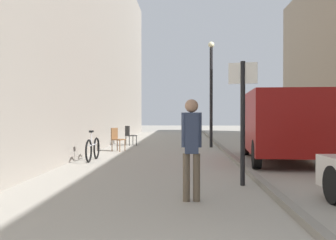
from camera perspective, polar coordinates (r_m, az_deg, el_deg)
ground_plane at (r=14.08m, az=2.46°, el=-5.28°), size 80.00×80.00×0.00m
building_facade_left at (r=15.39m, az=-18.59°, el=14.16°), size 3.52×40.00×10.11m
kerb_strip at (r=14.17m, az=8.88°, el=-5.00°), size 0.16×40.00×0.12m
pedestrian_main_foreground at (r=22.27m, az=4.05°, el=-0.65°), size 0.32×0.21×1.60m
pedestrian_mid_block at (r=6.95m, az=3.32°, el=-3.17°), size 0.35×0.23×1.75m
delivery_van at (r=13.34m, az=15.50°, el=-0.53°), size 2.46×5.60×2.18m
street_sign_post at (r=8.61m, az=10.46°, el=1.15°), size 0.58×0.20×2.60m
lamp_post at (r=18.40m, az=6.09°, el=4.64°), size 0.28×0.28×4.76m
bicycle_leaning at (r=13.28m, az=-10.53°, el=-4.01°), size 0.10×1.77×0.98m
cafe_chair_near_window at (r=16.54m, az=-7.23°, el=-2.48°), size 0.58×0.58×0.94m
cafe_chair_by_doorway at (r=19.45m, az=-5.44°, el=-1.98°), size 0.61×0.61×0.94m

